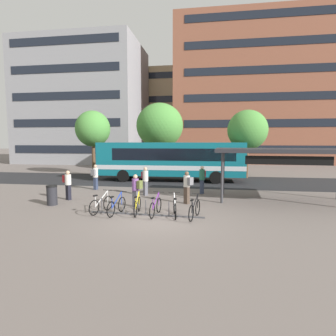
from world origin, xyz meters
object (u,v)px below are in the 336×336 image
(city_bus, at_px, (170,160))
(parked_bicycle_white_4, at_px, (175,208))
(transit_shelter, at_px, (283,152))
(parked_bicycle_black_5, at_px, (195,210))
(commuter_maroon_pack_3, at_px, (145,179))
(street_tree_2, at_px, (93,129))
(commuter_grey_pack_1, at_px, (95,175))
(parked_bicycle_white_0, at_px, (101,205))
(commuter_red_pack_5, at_px, (202,178))
(parked_bicycle_blue_1, at_px, (117,206))
(commuter_grey_pack_0, at_px, (187,185))
(parked_bicycle_yellow_2, at_px, (137,206))
(street_tree_0, at_px, (160,126))
(trash_bin, at_px, (52,195))
(commuter_red_pack_4, at_px, (68,183))
(parked_bicycle_purple_3, at_px, (156,207))
(street_tree_1, at_px, (247,130))
(commuter_olive_pack_2, at_px, (136,188))

(city_bus, distance_m, parked_bicycle_white_4, 11.04)
(transit_shelter, bearing_deg, parked_bicycle_black_5, -133.71)
(commuter_maroon_pack_3, height_order, street_tree_2, street_tree_2)
(commuter_grey_pack_1, bearing_deg, parked_bicycle_white_0, -142.41)
(parked_bicycle_white_4, bearing_deg, commuter_red_pack_5, -21.04)
(parked_bicycle_blue_1, bearing_deg, commuter_grey_pack_0, -39.94)
(parked_bicycle_yellow_2, xyz_separation_m, street_tree_0, (-2.24, 18.14, 4.64))
(trash_bin, distance_m, street_tree_2, 13.59)
(commuter_grey_pack_0, bearing_deg, parked_bicycle_white_0, 71.02)
(transit_shelter, relative_size, commuter_red_pack_4, 4.46)
(transit_shelter, height_order, commuter_grey_pack_0, transit_shelter)
(commuter_grey_pack_1, bearing_deg, parked_bicycle_white_4, -121.52)
(parked_bicycle_purple_3, distance_m, commuter_maroon_pack_3, 4.73)
(parked_bicycle_blue_1, distance_m, street_tree_0, 18.95)
(commuter_grey_pack_0, bearing_deg, street_tree_1, -73.48)
(parked_bicycle_white_0, xyz_separation_m, parked_bicycle_purple_3, (2.58, -0.10, 0.00))
(parked_bicycle_purple_3, xyz_separation_m, street_tree_2, (-8.95, 13.79, 4.12))
(commuter_red_pack_5, bearing_deg, commuter_grey_pack_1, -75.44)
(commuter_grey_pack_0, relative_size, street_tree_1, 0.28)
(parked_bicycle_white_4, bearing_deg, parked_bicycle_white_0, 77.60)
(commuter_grey_pack_0, distance_m, commuter_grey_pack_1, 7.35)
(commuter_olive_pack_2, bearing_deg, parked_bicycle_blue_1, 92.53)
(city_bus, relative_size, parked_bicycle_white_0, 7.21)
(parked_bicycle_white_0, distance_m, commuter_maroon_pack_3, 4.51)
(city_bus, distance_m, commuter_red_pack_4, 9.50)
(parked_bicycle_black_5, height_order, commuter_olive_pack_2, commuter_olive_pack_2)
(trash_bin, relative_size, street_tree_2, 0.16)
(parked_bicycle_black_5, bearing_deg, parked_bicycle_white_4, 92.43)
(commuter_olive_pack_2, bearing_deg, city_bus, -71.15)
(parked_bicycle_blue_1, relative_size, street_tree_0, 0.23)
(trash_bin, distance_m, street_tree_1, 17.23)
(street_tree_0, height_order, street_tree_1, street_tree_0)
(commuter_red_pack_4, height_order, street_tree_1, street_tree_1)
(parked_bicycle_black_5, xyz_separation_m, trash_bin, (-7.46, 1.39, 0.13))
(parked_bicycle_purple_3, xyz_separation_m, parked_bicycle_white_4, (0.86, -0.03, 0.00))
(commuter_olive_pack_2, bearing_deg, parked_bicycle_purple_3, 152.95)
(commuter_maroon_pack_3, bearing_deg, parked_bicycle_white_4, -9.94)
(commuter_red_pack_5, bearing_deg, trash_bin, -43.47)
(parked_bicycle_yellow_2, relative_size, commuter_red_pack_4, 1.03)
(transit_shelter, height_order, street_tree_1, street_tree_1)
(commuter_red_pack_5, bearing_deg, commuter_maroon_pack_3, -55.74)
(city_bus, height_order, parked_bicycle_blue_1, city_bus)
(city_bus, bearing_deg, parked_bicycle_blue_1, 84.62)
(commuter_maroon_pack_3, height_order, street_tree_1, street_tree_1)
(city_bus, height_order, parked_bicycle_white_4, city_bus)
(commuter_red_pack_4, relative_size, street_tree_0, 0.22)
(commuter_olive_pack_2, xyz_separation_m, commuter_red_pack_4, (-4.26, 1.08, 0.01))
(parked_bicycle_white_4, height_order, street_tree_2, street_tree_2)
(transit_shelter, xyz_separation_m, street_tree_0, (-9.43, 14.33, 2.29))
(parked_bicycle_yellow_2, distance_m, street_tree_1, 15.46)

